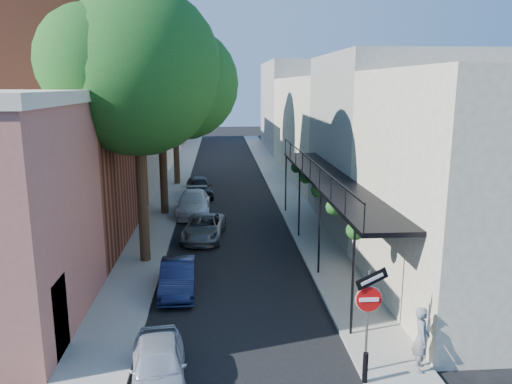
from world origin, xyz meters
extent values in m
cube|color=black|center=(0.00, 30.00, 0.01)|extent=(6.00, 64.00, 0.01)
cube|color=gray|center=(-4.00, 30.00, 0.06)|extent=(2.00, 64.00, 0.12)
cube|color=gray|center=(4.00, 30.00, 0.06)|extent=(2.00, 64.00, 0.12)
cube|color=beige|center=(-5.05, 2.50, 1.20)|extent=(0.10, 1.20, 2.20)
cube|color=brown|center=(-10.00, 14.00, 6.00)|extent=(10.00, 12.00, 12.00)
cube|color=gray|center=(-5.02, 14.00, 8.00)|extent=(0.06, 7.00, 4.00)
cube|color=#9A9892|center=(-9.00, 26.00, 4.50)|extent=(8.00, 12.00, 9.00)
cube|color=beige|center=(-9.00, 40.00, 5.00)|extent=(8.00, 16.00, 10.00)
cube|color=#B0695A|center=(-9.00, 54.00, 4.00)|extent=(8.00, 12.00, 8.00)
cube|color=beige|center=(9.00, 5.50, 4.00)|extent=(8.00, 9.00, 8.00)
cube|color=#9A9892|center=(9.00, 15.00, 4.50)|extent=(8.00, 10.00, 9.00)
cube|color=beige|center=(9.00, 30.00, 4.00)|extent=(8.00, 20.00, 8.00)
cube|color=#9A9892|center=(9.00, 48.00, 5.00)|extent=(8.00, 16.00, 10.00)
cube|color=black|center=(4.20, 10.00, 3.50)|extent=(2.00, 16.00, 0.15)
cube|color=black|center=(3.25, 10.00, 4.38)|extent=(0.05, 16.00, 0.05)
cylinder|color=black|center=(3.30, 3.00, 1.81)|extent=(0.08, 0.08, 3.40)
cylinder|color=black|center=(3.30, 18.00, 1.81)|extent=(0.08, 0.08, 3.40)
sphere|color=#154B16|center=(3.60, 4.00, 3.05)|extent=(0.60, 0.60, 0.60)
sphere|color=#154B16|center=(3.60, 10.00, 3.05)|extent=(0.60, 0.60, 0.60)
sphere|color=#154B16|center=(3.60, 16.00, 3.05)|extent=(0.60, 0.60, 0.60)
cylinder|color=#595B60|center=(3.15, 1.00, 1.45)|extent=(0.07, 0.07, 2.90)
cylinder|color=red|center=(3.15, 0.96, 2.15)|extent=(0.66, 0.04, 0.66)
cube|color=white|center=(3.15, 0.93, 2.15)|extent=(0.50, 0.02, 0.10)
cylinder|color=white|center=(3.15, 0.98, 2.15)|extent=(0.70, 0.02, 0.70)
cube|color=black|center=(3.20, 0.95, 2.70)|extent=(0.89, 0.15, 0.58)
cube|color=white|center=(3.20, 0.92, 2.70)|extent=(0.60, 0.10, 0.31)
cylinder|color=black|center=(3.00, 0.50, 0.52)|extent=(0.14, 0.14, 0.80)
cylinder|color=black|center=(-3.80, 10.00, 3.50)|extent=(0.44, 0.44, 7.00)
sphere|color=#154B16|center=(-3.80, 10.00, 8.02)|extent=(6.80, 6.80, 6.80)
sphere|color=#154B16|center=(-2.10, 11.02, 7.52)|extent=(4.76, 4.76, 4.76)
cylinder|color=black|center=(-3.80, 18.00, 3.15)|extent=(0.44, 0.44, 6.30)
sphere|color=#154B16|center=(-3.80, 18.00, 7.20)|extent=(6.00, 6.00, 6.00)
sphere|color=#154B16|center=(-2.30, 18.90, 6.70)|extent=(4.20, 4.20, 4.20)
cylinder|color=black|center=(-3.80, 27.00, 3.67)|extent=(0.44, 0.44, 7.35)
sphere|color=#154B16|center=(-3.80, 27.00, 8.40)|extent=(7.00, 7.00, 7.00)
sphere|color=#154B16|center=(-2.05, 28.05, 7.90)|extent=(4.90, 4.90, 4.90)
imported|color=#AAB0BC|center=(-2.18, 0.86, 0.59)|extent=(1.77, 3.57, 1.17)
imported|color=#121838|center=(-2.16, 6.75, 0.58)|extent=(1.34, 3.54, 1.15)
imported|color=slate|center=(-1.40, 13.20, 0.57)|extent=(2.31, 4.28, 1.14)
imported|color=white|center=(-2.13, 18.01, 0.67)|extent=(1.92, 4.62, 1.34)
imported|color=black|center=(-1.97, 22.62, 0.68)|extent=(2.11, 4.19, 1.37)
imported|color=slate|center=(4.60, 0.96, 1.00)|extent=(0.55, 0.72, 1.75)
camera|label=1|loc=(-0.57, -10.56, 7.48)|focal=35.00mm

